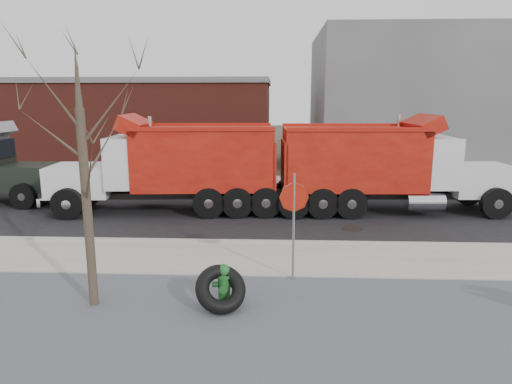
{
  "coord_description": "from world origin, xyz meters",
  "views": [
    {
      "loc": [
        0.51,
        -11.15,
        4.19
      ],
      "look_at": [
        -0.09,
        2.26,
        1.4
      ],
      "focal_mm": 32.0,
      "sensor_mm": 36.0,
      "label": 1
    }
  ],
  "objects_px": {
    "truck_tire": "(221,289)",
    "dump_truck_red_b": "(175,164)",
    "stop_sign": "(294,208)",
    "dump_truck_red_a": "(383,164)",
    "fire_hydrant": "(224,287)"
  },
  "relations": [
    {
      "from": "fire_hydrant",
      "to": "stop_sign",
      "type": "relative_size",
      "value": 0.35
    },
    {
      "from": "truck_tire",
      "to": "stop_sign",
      "type": "xyz_separation_m",
      "value": [
        1.49,
        1.61,
        1.29
      ]
    },
    {
      "from": "dump_truck_red_a",
      "to": "truck_tire",
      "type": "bearing_deg",
      "value": -123.59
    },
    {
      "from": "fire_hydrant",
      "to": "truck_tire",
      "type": "xyz_separation_m",
      "value": [
        -0.04,
        -0.23,
        0.04
      ]
    },
    {
      "from": "truck_tire",
      "to": "stop_sign",
      "type": "height_order",
      "value": "stop_sign"
    },
    {
      "from": "dump_truck_red_a",
      "to": "dump_truck_red_b",
      "type": "distance_m",
      "value": 7.61
    },
    {
      "from": "truck_tire",
      "to": "dump_truck_red_a",
      "type": "bearing_deg",
      "value": 58.99
    },
    {
      "from": "truck_tire",
      "to": "dump_truck_red_b",
      "type": "bearing_deg",
      "value": 108.09
    },
    {
      "from": "fire_hydrant",
      "to": "dump_truck_red_b",
      "type": "xyz_separation_m",
      "value": [
        -2.65,
        7.76,
        1.4
      ]
    },
    {
      "from": "fire_hydrant",
      "to": "dump_truck_red_a",
      "type": "relative_size",
      "value": 0.1
    },
    {
      "from": "stop_sign",
      "to": "truck_tire",
      "type": "bearing_deg",
      "value": -124.72
    },
    {
      "from": "stop_sign",
      "to": "dump_truck_red_a",
      "type": "relative_size",
      "value": 0.29
    },
    {
      "from": "fire_hydrant",
      "to": "stop_sign",
      "type": "distance_m",
      "value": 2.4
    },
    {
      "from": "truck_tire",
      "to": "dump_truck_red_b",
      "type": "distance_m",
      "value": 8.51
    },
    {
      "from": "stop_sign",
      "to": "dump_truck_red_b",
      "type": "height_order",
      "value": "dump_truck_red_b"
    }
  ]
}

